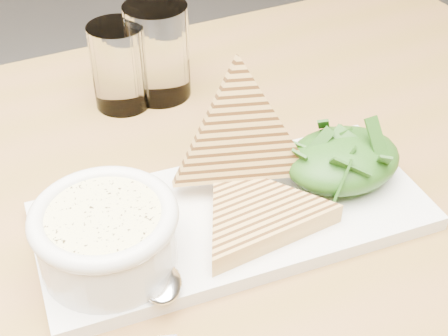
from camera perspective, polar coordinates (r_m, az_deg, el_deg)
name	(u,v)px	position (r m, az deg, el deg)	size (l,w,h in m)	color
table_top	(176,239)	(0.60, -4.45, -6.51)	(1.15, 0.76, 0.04)	olive
table_leg_br	(360,189)	(1.28, 12.35, -1.87)	(0.06, 0.06, 0.73)	olive
platter	(234,216)	(0.58, 0.88, -4.41)	(0.36, 0.16, 0.01)	silver
soup_bowl	(108,242)	(0.52, -10.59, -6.71)	(0.11, 0.11, 0.04)	silver
soup	(104,218)	(0.50, -10.95, -4.50)	(0.10, 0.10, 0.01)	#F7EB9E
bowl_rim	(103,216)	(0.50, -10.98, -4.34)	(0.12, 0.12, 0.01)	silver
sandwich_flat	(256,214)	(0.56, 2.95, -4.20)	(0.15, 0.15, 0.02)	tan
sandwich_lean	(241,139)	(0.58, 1.59, 2.69)	(0.15, 0.15, 0.08)	tan
salad_base	(343,160)	(0.61, 10.80, 0.73)	(0.12, 0.09, 0.04)	black
arugula_pile	(343,156)	(0.61, 10.86, 1.09)	(0.11, 0.10, 0.05)	#2D691A
spoon_bowl	(162,283)	(0.51, -5.69, -10.42)	(0.03, 0.04, 0.01)	silver
glass_near	(120,66)	(0.73, -9.50, 9.17)	(0.07, 0.07, 0.10)	white
glass_far	(158,52)	(0.75, -6.07, 10.54)	(0.07, 0.07, 0.11)	white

